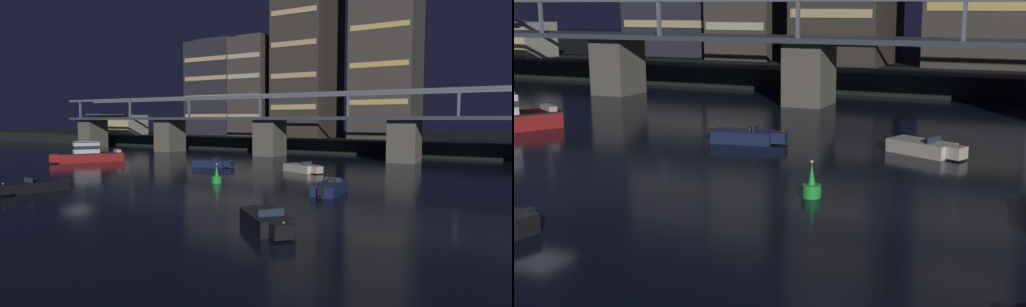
# 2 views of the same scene
# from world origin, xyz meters

# --- Properties ---
(ground_plane) EXTENTS (400.00, 400.00, 0.00)m
(ground_plane) POSITION_xyz_m (0.00, 0.00, 0.00)
(ground_plane) COLOR black
(far_riverbank) EXTENTS (240.00, 80.00, 2.20)m
(far_riverbank) POSITION_xyz_m (0.00, 82.98, 1.10)
(far_riverbank) COLOR black
(far_riverbank) RESTS_ON ground
(river_bridge) EXTENTS (86.97, 6.40, 9.38)m
(river_bridge) POSITION_xyz_m (-0.00, 34.97, 4.04)
(river_bridge) COLOR #605B51
(river_bridge) RESTS_ON ground
(speedboat_near_center) EXTENTS (5.03, 3.21, 1.16)m
(speedboat_near_center) POSITION_xyz_m (13.51, 17.86, 0.41)
(speedboat_near_center) COLOR beige
(speedboat_near_center) RESTS_ON ground
(speedboat_mid_left) EXTENTS (5.23, 2.43, 1.16)m
(speedboat_mid_left) POSITION_xyz_m (2.26, 16.96, 0.41)
(speedboat_mid_left) COLOR #19234C
(speedboat_mid_left) RESTS_ON ground
(channel_buoy) EXTENTS (0.90, 0.90, 1.76)m
(channel_buoy) POSITION_xyz_m (10.53, 6.38, 0.48)
(channel_buoy) COLOR green
(channel_buoy) RESTS_ON ground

